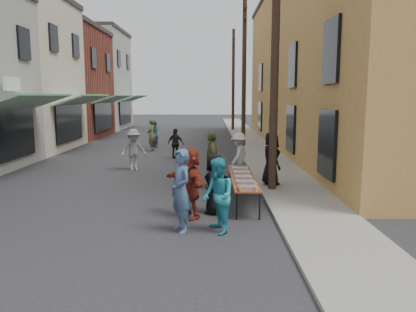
{
  "coord_description": "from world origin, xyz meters",
  "views": [
    {
      "loc": [
        2.29,
        -10.03,
        3.11
      ],
      "look_at": [
        2.2,
        2.21,
        1.3
      ],
      "focal_mm": 35.0,
      "sensor_mm": 36.0,
      "label": 1
    }
  ],
  "objects_px": {
    "serving_table": "(243,178)",
    "server": "(271,158)",
    "guest_front_c": "(218,196)",
    "utility_pole_mid": "(244,73)",
    "catering_tray_sausage": "(248,187)",
    "utility_pole_far": "(233,81)",
    "guest_front_a": "(215,184)",
    "utility_pole_near": "(275,51)"
  },
  "relations": [
    {
      "from": "utility_pole_mid",
      "to": "utility_pole_far",
      "type": "relative_size",
      "value": 1.0
    },
    {
      "from": "utility_pole_far",
      "to": "catering_tray_sausage",
      "type": "relative_size",
      "value": 18.0
    },
    {
      "from": "guest_front_a",
      "to": "utility_pole_mid",
      "type": "bearing_deg",
      "value": -164.27
    },
    {
      "from": "utility_pole_near",
      "to": "utility_pole_far",
      "type": "bearing_deg",
      "value": 90.0
    },
    {
      "from": "serving_table",
      "to": "guest_front_a",
      "type": "xyz_separation_m",
      "value": [
        -0.84,
        -1.28,
        0.09
      ]
    },
    {
      "from": "utility_pole_mid",
      "to": "serving_table",
      "type": "bearing_deg",
      "value": -94.62
    },
    {
      "from": "serving_table",
      "to": "guest_front_a",
      "type": "relative_size",
      "value": 2.48
    },
    {
      "from": "utility_pole_mid",
      "to": "catering_tray_sausage",
      "type": "xyz_separation_m",
      "value": [
        -1.07,
        -14.86,
        -3.71
      ]
    },
    {
      "from": "server",
      "to": "guest_front_c",
      "type": "bearing_deg",
      "value": 140.21
    },
    {
      "from": "utility_pole_mid",
      "to": "guest_front_c",
      "type": "height_order",
      "value": "utility_pole_mid"
    },
    {
      "from": "utility_pole_near",
      "to": "server",
      "type": "height_order",
      "value": "utility_pole_near"
    },
    {
      "from": "serving_table",
      "to": "server",
      "type": "distance_m",
      "value": 2.2
    },
    {
      "from": "utility_pole_mid",
      "to": "catering_tray_sausage",
      "type": "bearing_deg",
      "value": -94.1
    },
    {
      "from": "utility_pole_far",
      "to": "guest_front_c",
      "type": "bearing_deg",
      "value": -93.78
    },
    {
      "from": "utility_pole_near",
      "to": "utility_pole_mid",
      "type": "bearing_deg",
      "value": 90.0
    },
    {
      "from": "utility_pole_far",
      "to": "catering_tray_sausage",
      "type": "distance_m",
      "value": 27.14
    },
    {
      "from": "utility_pole_mid",
      "to": "guest_front_a",
      "type": "xyz_separation_m",
      "value": [
        -1.91,
        -14.49,
        -3.69
      ]
    },
    {
      "from": "utility_pole_mid",
      "to": "server",
      "type": "bearing_deg",
      "value": -89.75
    },
    {
      "from": "utility_pole_near",
      "to": "catering_tray_sausage",
      "type": "bearing_deg",
      "value": -110.44
    },
    {
      "from": "serving_table",
      "to": "guest_front_c",
      "type": "relative_size",
      "value": 2.3
    },
    {
      "from": "utility_pole_near",
      "to": "serving_table",
      "type": "distance_m",
      "value": 4.12
    },
    {
      "from": "guest_front_c",
      "to": "server",
      "type": "distance_m",
      "value": 5.1
    },
    {
      "from": "utility_pole_far",
      "to": "utility_pole_mid",
      "type": "bearing_deg",
      "value": -90.0
    },
    {
      "from": "utility_pole_near",
      "to": "guest_front_a",
      "type": "xyz_separation_m",
      "value": [
        -1.91,
        -2.49,
        -3.69
      ]
    },
    {
      "from": "utility_pole_near",
      "to": "catering_tray_sausage",
      "type": "relative_size",
      "value": 18.0
    },
    {
      "from": "utility_pole_far",
      "to": "guest_front_c",
      "type": "xyz_separation_m",
      "value": [
        -1.85,
        -28.07,
        -3.63
      ]
    },
    {
      "from": "serving_table",
      "to": "utility_pole_mid",
      "type": "bearing_deg",
      "value": 85.38
    },
    {
      "from": "serving_table",
      "to": "server",
      "type": "xyz_separation_m",
      "value": [
        1.12,
        1.87,
        0.29
      ]
    },
    {
      "from": "serving_table",
      "to": "guest_front_c",
      "type": "bearing_deg",
      "value": -105.42
    },
    {
      "from": "server",
      "to": "catering_tray_sausage",
      "type": "bearing_deg",
      "value": 144.56
    },
    {
      "from": "server",
      "to": "utility_pole_near",
      "type": "bearing_deg",
      "value": 157.82
    },
    {
      "from": "serving_table",
      "to": "catering_tray_sausage",
      "type": "xyz_separation_m",
      "value": [
        0.0,
        -1.65,
        0.08
      ]
    },
    {
      "from": "utility_pole_near",
      "to": "utility_pole_far",
      "type": "xyz_separation_m",
      "value": [
        0.0,
        24.0,
        0.0
      ]
    },
    {
      "from": "utility_pole_far",
      "to": "guest_front_a",
      "type": "xyz_separation_m",
      "value": [
        -1.91,
        -26.49,
        -3.69
      ]
    },
    {
      "from": "guest_front_a",
      "to": "guest_front_c",
      "type": "xyz_separation_m",
      "value": [
        0.06,
        -1.57,
        0.06
      ]
    },
    {
      "from": "utility_pole_far",
      "to": "guest_front_c",
      "type": "relative_size",
      "value": 5.19
    },
    {
      "from": "utility_pole_far",
      "to": "serving_table",
      "type": "height_order",
      "value": "utility_pole_far"
    },
    {
      "from": "serving_table",
      "to": "catering_tray_sausage",
      "type": "bearing_deg",
      "value": -90.0
    },
    {
      "from": "utility_pole_mid",
      "to": "utility_pole_far",
      "type": "xyz_separation_m",
      "value": [
        0.0,
        12.0,
        0.0
      ]
    },
    {
      "from": "utility_pole_mid",
      "to": "catering_tray_sausage",
      "type": "height_order",
      "value": "utility_pole_mid"
    },
    {
      "from": "utility_pole_far",
      "to": "guest_front_a",
      "type": "bearing_deg",
      "value": -94.13
    },
    {
      "from": "utility_pole_far",
      "to": "catering_tray_sausage",
      "type": "xyz_separation_m",
      "value": [
        -1.07,
        -26.86,
        -3.71
      ]
    }
  ]
}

